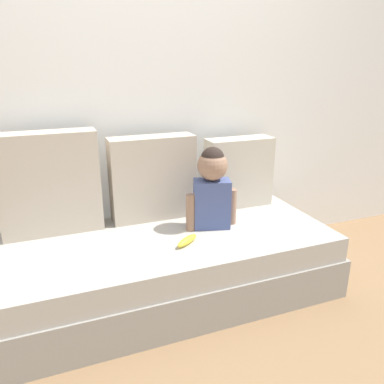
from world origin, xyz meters
TOP-DOWN VIEW (x-y plane):
  - ground_plane at (0.00, 0.00)m, footprint 12.00×12.00m
  - back_wall at (0.00, 0.54)m, footprint 5.14×0.10m
  - couch at (0.00, 0.00)m, footprint 1.94×0.82m
  - throw_pillow_left at (-0.60, 0.31)m, footprint 0.55×0.16m
  - throw_pillow_center at (0.00, 0.31)m, footprint 0.52×0.16m
  - throw_pillow_right at (0.60, 0.31)m, footprint 0.45×0.16m
  - toddler at (0.28, 0.04)m, footprint 0.32×0.18m
  - banana at (0.06, -0.13)m, footprint 0.16×0.13m

SIDE VIEW (x-z plane):
  - ground_plane at x=0.00m, z-range 0.00..0.00m
  - couch at x=0.00m, z-range 0.00..0.38m
  - banana at x=0.06m, z-range 0.38..0.42m
  - throw_pillow_right at x=0.60m, z-range 0.38..0.85m
  - toddler at x=0.28m, z-range 0.40..0.89m
  - throw_pillow_center at x=0.00m, z-range 0.38..0.91m
  - throw_pillow_left at x=-0.60m, z-range 0.38..0.97m
  - back_wall at x=0.00m, z-range 0.00..2.38m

